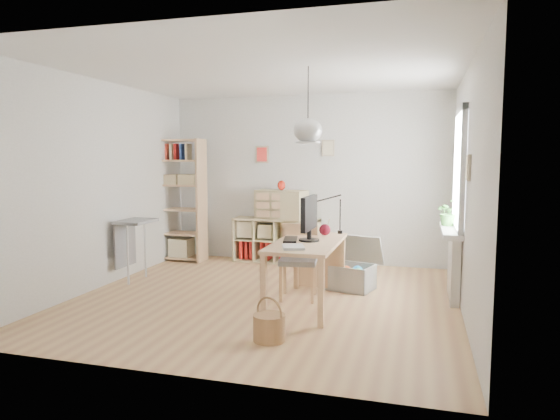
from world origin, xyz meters
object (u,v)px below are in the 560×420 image
(storage_chest, at_px, (351,272))
(chair, at_px, (299,256))
(cube_shelf, at_px, (276,244))
(tall_bookshelf, at_px, (180,195))
(desk, at_px, (307,249))
(drawer_chest, at_px, (281,204))
(monitor, at_px, (309,216))

(storage_chest, bearing_deg, chair, -116.62)
(cube_shelf, bearing_deg, tall_bookshelf, -169.81)
(desk, relative_size, chair, 1.69)
(desk, bearing_deg, drawer_chest, 112.74)
(tall_bookshelf, height_order, chair, tall_bookshelf)
(drawer_chest, bearing_deg, tall_bookshelf, -160.10)
(tall_bookshelf, bearing_deg, drawer_chest, 8.18)
(storage_chest, bearing_deg, drawer_chest, 151.02)
(desk, height_order, drawer_chest, drawer_chest)
(chair, height_order, storage_chest, chair)
(desk, height_order, monitor, monitor)
(desk, distance_m, cube_shelf, 2.48)
(cube_shelf, height_order, chair, chair)
(tall_bookshelf, xyz_separation_m, drawer_chest, (1.67, 0.24, -0.14))
(cube_shelf, bearing_deg, chair, -66.17)
(drawer_chest, bearing_deg, monitor, -54.97)
(chair, relative_size, drawer_chest, 1.11)
(cube_shelf, relative_size, monitor, 2.37)
(cube_shelf, bearing_deg, monitor, -64.82)
(tall_bookshelf, bearing_deg, chair, -34.23)
(desk, distance_m, monitor, 0.38)
(monitor, bearing_deg, cube_shelf, 116.31)
(desk, bearing_deg, chair, 119.30)
(drawer_chest, bearing_deg, cube_shelf, 170.21)
(monitor, bearing_deg, tall_bookshelf, 144.62)
(desk, relative_size, storage_chest, 1.76)
(drawer_chest, bearing_deg, storage_chest, -32.86)
(desk, bearing_deg, tall_bookshelf, 142.99)
(desk, relative_size, tall_bookshelf, 0.75)
(cube_shelf, xyz_separation_m, tall_bookshelf, (-1.56, -0.28, 0.79))
(desk, xyz_separation_m, storage_chest, (0.38, 0.91, -0.44))
(monitor, bearing_deg, chair, 124.69)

